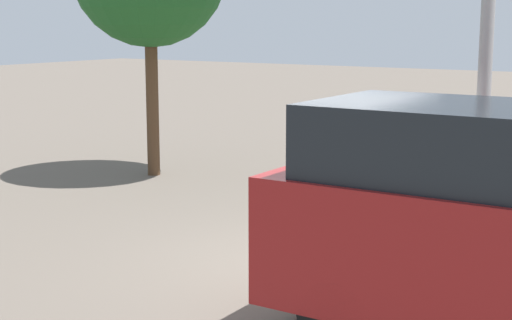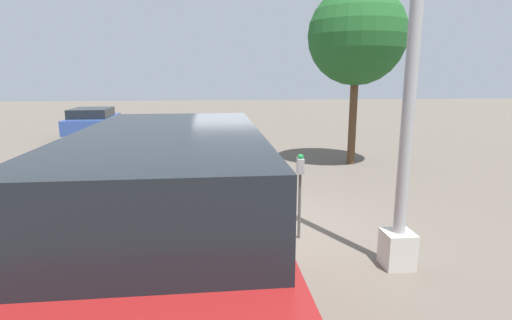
# 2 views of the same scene
# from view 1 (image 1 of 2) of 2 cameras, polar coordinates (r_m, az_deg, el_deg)

# --- Properties ---
(ground_plane) EXTENTS (80.00, 80.00, 0.00)m
(ground_plane) POSITION_cam_1_polar(r_m,az_deg,el_deg) (9.94, 3.93, -7.69)
(ground_plane) COLOR #60564C
(parking_meter_near) EXTENTS (0.21, 0.12, 1.52)m
(parking_meter_near) POSITION_cam_1_polar(r_m,az_deg,el_deg) (9.97, 7.19, -1.03)
(parking_meter_near) COLOR #4C4C4C
(parking_meter_near) RESTS_ON ground
(lamp_post) EXTENTS (0.44, 0.44, 6.95)m
(lamp_post) POSITION_cam_1_polar(r_m,az_deg,el_deg) (10.53, 16.36, 7.13)
(lamp_post) COLOR beige
(lamp_post) RESTS_ON ground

